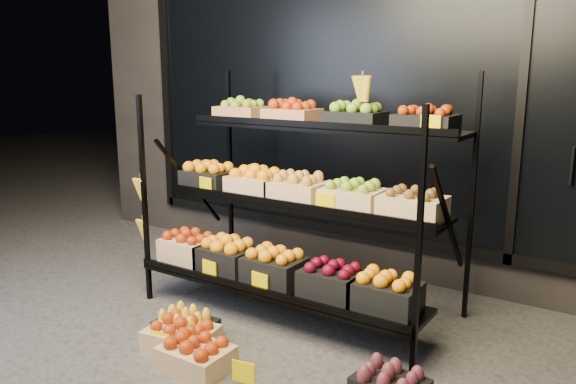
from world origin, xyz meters
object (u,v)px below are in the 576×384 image
Objects in this scene: floor_crate_midleft at (186,326)px; floor_crate_left at (181,335)px; display_rack at (295,202)px; floor_crate_midright at (196,354)px.

floor_crate_left is at bearing -61.22° from floor_crate_midleft.
display_rack is 1.07m from floor_crate_midleft.
display_rack is 1.14m from floor_crate_left.
floor_crate_left reaches higher than floor_crate_midleft.
floor_crate_left is 1.15× the size of floor_crate_midright.
floor_crate_midright is (0.30, -0.24, 0.01)m from floor_crate_midleft.
floor_crate_midright reaches higher than floor_crate_midleft.
display_rack is 5.80× the size of floor_crate_midleft.
floor_crate_midleft is 0.96× the size of floor_crate_midright.
floor_crate_midleft is at bearing -114.71° from display_rack.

